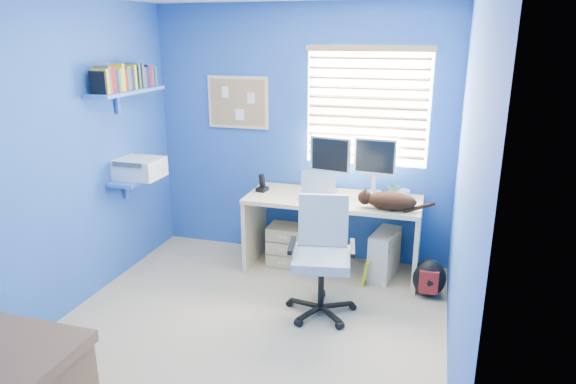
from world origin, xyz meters
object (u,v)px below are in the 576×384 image
(desk, at_px, (332,234))
(office_chair, at_px, (322,271))
(tower_pc, at_px, (384,254))
(laptop, at_px, (317,187))
(cat, at_px, (391,201))

(desk, bearing_deg, office_chair, -84.67)
(tower_pc, bearing_deg, laptop, -164.17)
(cat, bearing_deg, desk, 159.61)
(cat, bearing_deg, tower_pc, 103.00)
(tower_pc, relative_size, office_chair, 0.47)
(office_chair, bearing_deg, tower_pc, 61.09)
(desk, relative_size, tower_pc, 3.61)
(tower_pc, bearing_deg, office_chair, -107.76)
(cat, xyz_separation_m, tower_pc, (-0.05, 0.19, -0.59))
(tower_pc, xyz_separation_m, office_chair, (-0.43, -0.78, 0.13))
(desk, distance_m, laptop, 0.50)
(cat, height_order, tower_pc, cat)
(desk, distance_m, tower_pc, 0.52)
(laptop, bearing_deg, tower_pc, -2.95)
(desk, distance_m, office_chair, 0.78)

